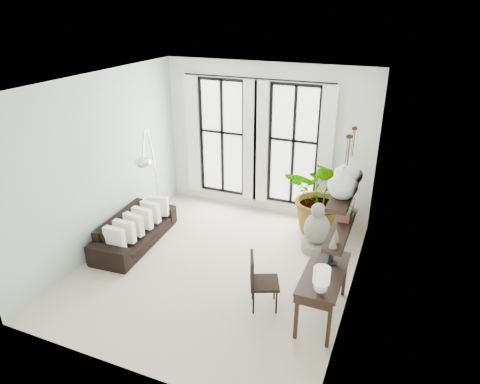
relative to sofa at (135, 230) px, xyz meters
The scene contains 16 objects.
floor 1.83m from the sofa, ahead, with size 5.00×5.00×0.00m, color beige.
ceiling 3.42m from the sofa, ahead, with size 5.00×5.00×0.00m, color white.
wall_left 1.39m from the sofa, 161.88° to the right, with size 5.00×5.00×0.00m, color #ADC1B5.
wall_right 4.26m from the sofa, ahead, with size 5.00×5.00×0.00m, color white.
wall_back 3.24m from the sofa, 52.58° to the left, with size 4.50×4.50×0.00m, color white.
windows 3.06m from the sofa, 54.96° to the left, with size 3.26×0.13×2.65m.
wall_shelves 4.22m from the sofa, ahead, with size 0.25×1.30×0.60m.
sofa is the anchor object (origin of this frame).
throw_pillows 0.23m from the sofa, ahead, with size 0.40×1.52×0.40m.
plant 3.71m from the sofa, 29.90° to the left, with size 1.46×1.26×1.62m, color #2D7228.
desk 3.85m from the sofa, 11.41° to the right, with size 0.55×1.31×1.16m.
desk_chair 2.96m from the sofa, 16.89° to the right, with size 0.56×0.56×0.90m.
arc_lamp 1.49m from the sofa, 78.96° to the left, with size 0.71×1.27×2.18m.
buddha 3.43m from the sofa, 18.20° to the left, with size 0.54×0.54×0.97m.
vase_a 4.48m from the sofa, 13.76° to the right, with size 0.37×0.37×0.38m, color white.
vase_b 4.41m from the sofa, ahead, with size 0.37×0.37×0.38m, color white.
Camera 1 is at (2.76, -5.69, 4.27)m, focal length 32.00 mm.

